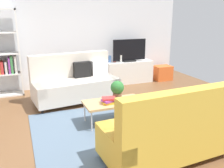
# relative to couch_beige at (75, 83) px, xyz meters

# --- Properties ---
(ground_plane) EXTENTS (7.68, 7.68, 0.00)m
(ground_plane) POSITION_rel_couch_beige_xyz_m (0.21, -1.45, -0.45)
(ground_plane) COLOR brown
(wall_far) EXTENTS (6.40, 0.12, 2.90)m
(wall_far) POSITION_rel_couch_beige_xyz_m (0.21, 1.35, 1.00)
(wall_far) COLOR silver
(wall_far) RESTS_ON ground_plane
(area_rug) EXTENTS (2.90, 2.20, 0.01)m
(area_rug) POSITION_rel_couch_beige_xyz_m (0.34, -1.62, -0.44)
(area_rug) COLOR slate
(area_rug) RESTS_ON ground_plane
(couch_beige) EXTENTS (1.99, 1.07, 1.10)m
(couch_beige) POSITION_rel_couch_beige_xyz_m (0.00, 0.00, 0.00)
(couch_beige) COLOR beige
(couch_beige) RESTS_ON ground_plane
(couch_green) EXTENTS (1.94, 0.95, 1.10)m
(couch_green) POSITION_rel_couch_beige_xyz_m (0.68, -2.84, -0.01)
(couch_green) COLOR gold
(couch_green) RESTS_ON ground_plane
(coffee_table) EXTENTS (1.10, 0.56, 0.42)m
(coffee_table) POSITION_rel_couch_beige_xyz_m (0.39, -1.42, -0.05)
(coffee_table) COLOR tan
(coffee_table) RESTS_ON ground_plane
(tv_console) EXTENTS (1.40, 0.44, 0.64)m
(tv_console) POSITION_rel_couch_beige_xyz_m (1.83, 1.01, -0.13)
(tv_console) COLOR silver
(tv_console) RESTS_ON ground_plane
(tv) EXTENTS (1.00, 0.20, 0.64)m
(tv) POSITION_rel_couch_beige_xyz_m (1.83, 0.99, 0.51)
(tv) COLOR black
(tv) RESTS_ON tv_console
(storage_trunk) EXTENTS (0.52, 0.40, 0.44)m
(storage_trunk) POSITION_rel_couch_beige_xyz_m (2.93, 0.91, -0.23)
(storage_trunk) COLOR orange
(storage_trunk) RESTS_ON ground_plane
(potted_plant) EXTENTS (0.25, 0.25, 0.36)m
(potted_plant) POSITION_rel_couch_beige_xyz_m (0.49, -1.35, 0.18)
(potted_plant) COLOR brown
(potted_plant) RESTS_ON coffee_table
(table_book_0) EXTENTS (0.26, 0.21, 0.04)m
(table_book_0) POSITION_rel_couch_beige_xyz_m (0.27, -1.49, -0.01)
(table_book_0) COLOR gold
(table_book_0) RESTS_ON coffee_table
(table_book_1) EXTENTS (0.28, 0.23, 0.04)m
(table_book_1) POSITION_rel_couch_beige_xyz_m (0.27, -1.49, 0.03)
(table_book_1) COLOR purple
(table_book_1) RESTS_ON table_book_0
(table_book_2) EXTENTS (0.27, 0.23, 0.03)m
(table_book_2) POSITION_rel_couch_beige_xyz_m (0.27, -1.49, 0.07)
(table_book_2) COLOR red
(table_book_2) RESTS_ON table_book_1
(vase_0) EXTENTS (0.09, 0.09, 0.19)m
(vase_0) POSITION_rel_couch_beige_xyz_m (1.25, 1.06, 0.29)
(vase_0) COLOR #4C72B2
(vase_0) RESTS_ON tv_console
(vase_1) EXTENTS (0.10, 0.10, 0.13)m
(vase_1) POSITION_rel_couch_beige_xyz_m (1.40, 1.06, 0.26)
(vase_1) COLOR #B24C4C
(vase_1) RESTS_ON tv_console
(bottle_0) EXTENTS (0.06, 0.06, 0.20)m
(bottle_0) POSITION_rel_couch_beige_xyz_m (1.55, 0.97, 0.30)
(bottle_0) COLOR silver
(bottle_0) RESTS_ON tv_console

